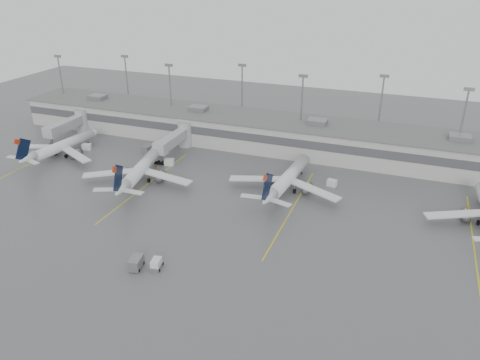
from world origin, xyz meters
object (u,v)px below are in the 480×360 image
(jet_far_left, at_px, (61,146))
(baggage_tug, at_px, (156,265))
(jet_mid_right, at_px, (287,179))
(jet_mid_left, at_px, (140,169))

(jet_far_left, distance_m, baggage_tug, 60.99)
(jet_far_left, distance_m, jet_mid_right, 62.19)
(jet_mid_left, xyz_separation_m, jet_mid_right, (33.87, 7.37, -0.03))
(jet_far_left, bearing_deg, jet_mid_left, -5.81)
(jet_far_left, height_order, baggage_tug, jet_far_left)
(jet_far_left, distance_m, jet_mid_left, 28.98)
(jet_far_left, relative_size, baggage_tug, 9.46)
(baggage_tug, bearing_deg, jet_mid_right, 59.76)
(jet_mid_left, relative_size, jet_mid_right, 1.00)
(jet_far_left, xyz_separation_m, jet_mid_left, (28.31, -6.17, 0.19))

